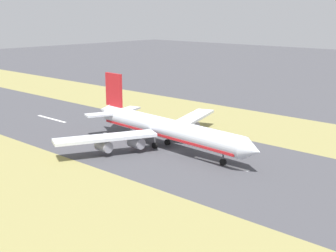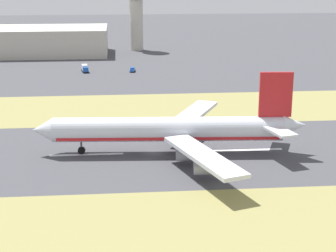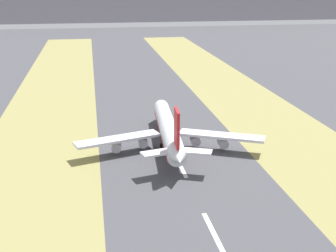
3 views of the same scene
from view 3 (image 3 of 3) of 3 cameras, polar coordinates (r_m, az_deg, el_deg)
name	(u,v)px [view 3 (image 3 of 3)]	position (r m, az deg, el deg)	size (l,w,h in m)	color
ground_plane	(169,142)	(168.47, 0.06, -1.91)	(800.00, 800.00, 0.00)	#424247
grass_median_west	(40,149)	(167.52, -15.32, -2.68)	(40.00, 600.00, 0.01)	olive
grass_median_east	(287,135)	(180.97, 14.27, -1.07)	(40.00, 600.00, 0.01)	olive
centreline_dash_near	(213,232)	(112.08, 5.52, -12.72)	(1.20, 18.00, 0.01)	silver
centreline_dash_mid	(181,166)	(147.01, 1.56, -4.93)	(1.20, 18.00, 0.01)	silver
centreline_dash_far	(162,128)	(184.01, -0.78, -0.19)	(1.20, 18.00, 0.01)	silver
airplane_main_jet	(169,130)	(161.45, 0.07, -0.54)	(64.00, 67.22, 20.20)	silver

